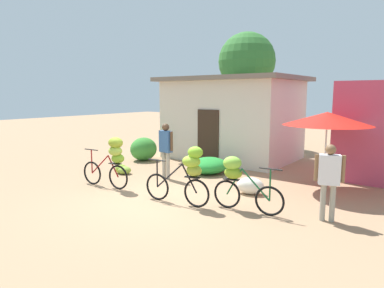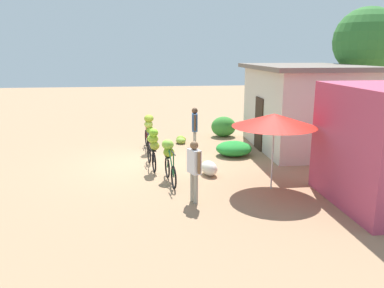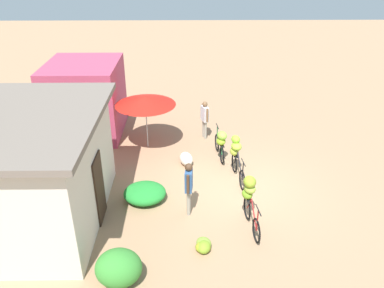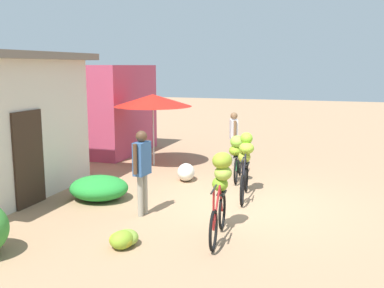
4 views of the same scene
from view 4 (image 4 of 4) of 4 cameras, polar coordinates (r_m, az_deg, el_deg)
name	(u,v)px [view 4 (image 4 of 4)]	position (r m, az deg, el deg)	size (l,w,h in m)	color
ground_plane	(238,203)	(9.73, 5.88, -7.52)	(60.00, 60.00, 0.00)	#A07C5B
shop_pink	(100,109)	(15.50, -11.66, 4.39)	(3.20, 2.80, 2.93)	#B5415F
hedge_bush_front_right	(99,188)	(10.10, -11.76, -5.49)	(1.18, 1.31, 0.52)	#248B32
market_umbrella	(153,100)	(13.06, -4.99, 5.56)	(2.26, 2.26, 2.10)	beige
bicycle_leftmost	(221,186)	(7.83, 3.67, -5.30)	(1.65, 0.45, 1.42)	black
bicycle_near_pile	(245,159)	(10.23, 6.81, -1.96)	(1.74, 0.45, 1.40)	black
bicycle_center_loaded	(237,153)	(11.37, 5.74, -1.21)	(1.62, 0.46, 1.20)	black
banana_pile_on_ground	(123,239)	(7.50, -8.72, -11.88)	(0.69, 0.54, 0.30)	#84A739
produce_sack	(186,172)	(11.49, -0.76, -3.60)	(0.70, 0.44, 0.44)	silver
person_vendor	(234,133)	(13.15, 5.33, 1.36)	(0.55, 0.33, 1.57)	gray
person_bystander	(142,164)	(8.74, -6.38, -2.52)	(0.58, 0.24, 1.68)	gray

